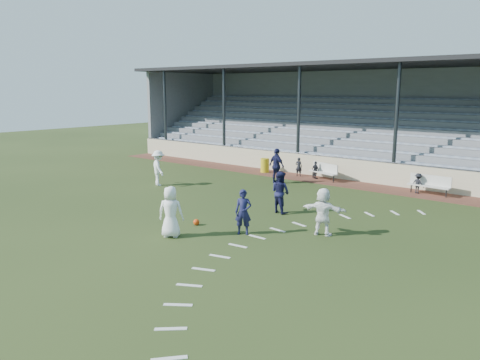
# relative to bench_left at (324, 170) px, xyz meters

# --- Properties ---
(ground) EXTENTS (90.00, 90.00, 0.00)m
(ground) POSITION_rel_bench_left_xyz_m (0.58, -10.66, -0.58)
(ground) COLOR #273516
(ground) RESTS_ON ground
(cinder_track) EXTENTS (34.00, 2.00, 0.02)m
(cinder_track) POSITION_rel_bench_left_xyz_m (0.58, -0.16, -0.57)
(cinder_track) COLOR #502A20
(cinder_track) RESTS_ON ground
(retaining_wall) EXTENTS (34.00, 0.18, 1.20)m
(retaining_wall) POSITION_rel_bench_left_xyz_m (0.58, 0.89, 0.02)
(retaining_wall) COLOR beige
(retaining_wall) RESTS_ON ground
(bench_left) EXTENTS (2.03, 1.06, 0.95)m
(bench_left) POSITION_rel_bench_left_xyz_m (0.00, 0.00, 0.00)
(bench_left) COLOR beige
(bench_left) RESTS_ON cinder_track
(bench_right) EXTENTS (2.02, 0.57, 0.95)m
(bench_right) POSITION_rel_bench_left_xyz_m (5.83, -0.04, 0.00)
(bench_right) COLOR beige
(bench_right) RESTS_ON cinder_track
(trash_bin) EXTENTS (0.54, 0.54, 0.86)m
(trash_bin) POSITION_rel_bench_left_xyz_m (-4.04, -0.18, -0.14)
(trash_bin) COLOR gold
(trash_bin) RESTS_ON cinder_track
(football) EXTENTS (0.24, 0.24, 0.24)m
(football) POSITION_rel_bench_left_xyz_m (0.76, -10.97, -0.47)
(football) COLOR #CB3B0B
(football) RESTS_ON ground
(player_white_lead) EXTENTS (1.05, 0.95, 1.80)m
(player_white_lead) POSITION_rel_bench_left_xyz_m (1.08, -12.53, 0.31)
(player_white_lead) COLOR white
(player_white_lead) RESTS_ON ground
(player_navy_lead) EXTENTS (0.70, 0.64, 1.61)m
(player_navy_lead) POSITION_rel_bench_left_xyz_m (2.83, -10.69, 0.22)
(player_navy_lead) COLOR #16173D
(player_navy_lead) RESTS_ON ground
(player_navy_mid) EXTENTS (0.96, 0.81, 1.75)m
(player_navy_mid) POSITION_rel_bench_left_xyz_m (2.15, -7.43, 0.29)
(player_navy_mid) COLOR #16173D
(player_navy_mid) RESTS_ON ground
(player_white_wing) EXTENTS (1.40, 1.16, 1.88)m
(player_white_wing) POSITION_rel_bench_left_xyz_m (-6.07, -6.94, 0.36)
(player_white_wing) COLOR white
(player_white_wing) RESTS_ON ground
(player_navy_wing) EXTENTS (1.20, 0.72, 1.92)m
(player_navy_wing) POSITION_rel_bench_left_xyz_m (-1.55, -2.46, 0.37)
(player_navy_wing) COLOR #16173D
(player_navy_wing) RESTS_ON ground
(player_white_back) EXTENTS (1.65, 0.83, 1.70)m
(player_white_back) POSITION_rel_bench_left_xyz_m (5.04, -8.97, 0.27)
(player_white_back) COLOR white
(player_white_back) RESTS_ON ground
(sub_left_near) EXTENTS (0.46, 0.36, 1.11)m
(sub_left_near) POSITION_rel_bench_left_xyz_m (-1.72, 0.04, -0.01)
(sub_left_near) COLOR black
(sub_left_near) RESTS_ON cinder_track
(sub_left_far) EXTENTS (0.64, 0.45, 1.00)m
(sub_left_far) POSITION_rel_bench_left_xyz_m (-0.54, -0.03, -0.06)
(sub_left_far) COLOR black
(sub_left_far) RESTS_ON cinder_track
(sub_right) EXTENTS (0.72, 0.52, 1.00)m
(sub_right) POSITION_rel_bench_left_xyz_m (5.31, -0.14, -0.07)
(sub_right) COLOR black
(sub_right) RESTS_ON cinder_track
(grandstand) EXTENTS (34.60, 9.00, 6.61)m
(grandstand) POSITION_rel_bench_left_xyz_m (0.58, 5.60, 1.62)
(grandstand) COLOR gray
(grandstand) RESTS_ON ground
(penalty_arc) EXTENTS (3.89, 14.63, 0.01)m
(penalty_arc) POSITION_rel_bench_left_xyz_m (4.70, -10.66, -0.58)
(penalty_arc) COLOR silver
(penalty_arc) RESTS_ON ground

